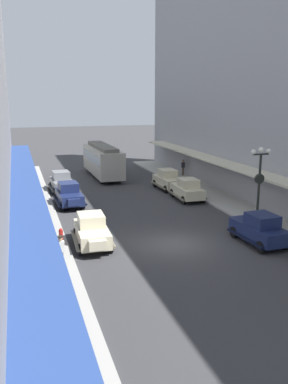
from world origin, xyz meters
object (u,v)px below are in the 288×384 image
object	(u,v)px
parked_car_2	(69,194)
pedestrian_0	(38,206)
fire_hydrant	(61,235)
pedestrian_3	(39,195)
parked_car_0	(168,179)
pedestrian_2	(183,167)
parked_car_1	(62,181)
parked_car_4	(92,230)
pedestrian_1	(61,252)
lamp_post_with_clock	(259,183)
parked_car_3	(259,228)
streetcar	(103,159)
parked_car_5	(187,189)

from	to	relation	value
parked_car_2	pedestrian_0	bearing A→B (deg)	-127.78
fire_hydrant	pedestrian_3	bearing A→B (deg)	94.82
parked_car_0	pedestrian_2	xyz separation A→B (m)	(3.71, 5.27, 0.07)
parked_car_0	parked_car_2	xyz separation A→B (m)	(-9.59, -3.25, 0.00)
parked_car_1	parked_car_4	bearing A→B (deg)	-89.57
pedestrian_1	parked_car_1	bearing A→B (deg)	83.58
lamp_post_with_clock	fire_hydrant	bearing A→B (deg)	177.53
parked_car_1	parked_car_3	bearing A→B (deg)	-60.92
pedestrian_0	pedestrian_1	xyz separation A→B (m)	(0.60, -9.13, 0.00)
parked_car_3	lamp_post_with_clock	size ratio (longest dim) A/B	0.84
streetcar	pedestrian_2	world-z (taller)	streetcar
fire_hydrant	pedestrian_2	distance (m)	22.71
parked_car_3	parked_car_4	bearing A→B (deg)	164.62
parked_car_4	parked_car_5	bearing A→B (deg)	41.12
parked_car_4	pedestrian_3	distance (m)	9.77
parked_car_3	parked_car_1	bearing A→B (deg)	119.08
parked_car_4	fire_hydrant	distance (m)	1.90
parked_car_3	parked_car_5	world-z (taller)	same
parked_car_4	pedestrian_1	distance (m)	3.73
parked_car_1	parked_car_5	size ratio (longest dim) A/B	1.00
streetcar	pedestrian_1	bearing A→B (deg)	-106.61
parked_car_5	streetcar	world-z (taller)	streetcar
parked_car_5	pedestrian_2	size ratio (longest dim) A/B	2.57
parked_car_3	pedestrian_0	size ratio (longest dim) A/B	2.58
parked_car_2	pedestrian_2	size ratio (longest dim) A/B	2.58
pedestrian_2	pedestrian_1	bearing A→B (deg)	-126.07
parked_car_1	streetcar	bearing A→B (deg)	49.52
parked_car_3	pedestrian_0	xyz separation A→B (m)	(-12.11, 8.64, 0.07)
streetcar	pedestrian_0	world-z (taller)	streetcar
streetcar	pedestrian_2	distance (m)	8.70
pedestrian_1	pedestrian_3	size ratio (longest dim) A/B	1.02
pedestrian_2	streetcar	bearing A→B (deg)	162.90
parked_car_3	pedestrian_1	bearing A→B (deg)	-177.54
parked_car_3	parked_car_4	size ratio (longest dim) A/B	1.00
parked_car_2	pedestrian_3	size ratio (longest dim) A/B	2.63
streetcar	lamp_post_with_clock	distance (m)	21.17
parked_car_0	parked_car_1	bearing A→B (deg)	168.76
parked_car_5	streetcar	size ratio (longest dim) A/B	0.45
parked_car_1	pedestrian_0	world-z (taller)	parked_car_1
parked_car_1	parked_car_4	size ratio (longest dim) A/B	1.00
pedestrian_1	parked_car_2	bearing A→B (deg)	80.93
parked_car_1	pedestrian_0	bearing A→B (deg)	-106.91
parked_car_5	pedestrian_0	xyz separation A→B (m)	(-12.25, -2.29, 0.07)
parked_car_4	pedestrian_0	bearing A→B (deg)	114.02
fire_hydrant	parked_car_5	bearing A→B (deg)	33.96
streetcar	fire_hydrant	size ratio (longest dim) A/B	11.74
pedestrian_0	pedestrian_3	size ratio (longest dim) A/B	1.02
pedestrian_0	parked_car_0	bearing A→B (deg)	28.43
parked_car_0	parked_car_2	bearing A→B (deg)	-161.27
parked_car_0	lamp_post_with_clock	size ratio (longest dim) A/B	0.83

